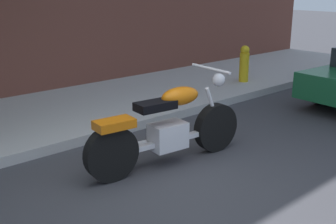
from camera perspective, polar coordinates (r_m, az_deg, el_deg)
name	(u,v)px	position (r m, az deg, el deg)	size (l,w,h in m)	color
ground_plane	(164,194)	(4.55, -0.54, -11.00)	(60.00, 60.00, 0.00)	#38383D
sidewalk	(35,119)	(7.03, -17.54, -0.92)	(18.50, 2.73, 0.14)	#AAAAAA
motorcycle	(168,129)	(5.08, -0.05, -2.32)	(2.19, 0.70, 1.14)	black
fire_hydrant	(244,67)	(9.08, 10.27, 6.06)	(0.20, 0.20, 0.91)	gold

